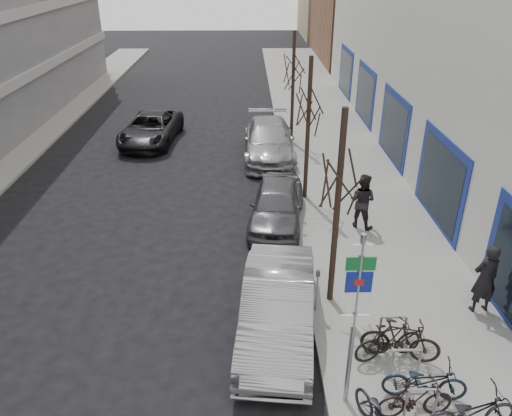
{
  "coord_description": "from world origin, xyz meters",
  "views": [
    {
      "loc": [
        0.36,
        -7.55,
        8.56
      ],
      "look_at": [
        0.61,
        5.39,
        2.0
      ],
      "focal_mm": 35.0,
      "sensor_mm": 36.0,
      "label": 1
    }
  ],
  "objects_px": {
    "lane_car": "(151,128)",
    "parked_car_mid": "(277,205)",
    "parked_car_front": "(277,308)",
    "tree_far": "(294,61)",
    "bike_rack": "(406,360)",
    "bike_mid_curb": "(425,378)",
    "tree_near": "(341,165)",
    "bike_near_right": "(416,399)",
    "bike_far_curb": "(472,409)",
    "bike_near_left": "(383,416)",
    "pedestrian_near": "(485,279)",
    "pedestrian_far": "(362,200)",
    "meter_front": "(317,286)",
    "bike_far_inner": "(401,340)",
    "bike_mid_inner": "(389,341)",
    "meter_mid": "(297,195)",
    "meter_back": "(286,144)",
    "tree_mid": "(310,96)",
    "highway_sign_pole": "(355,313)",
    "parked_car_back": "(269,141)"
  },
  "relations": [
    {
      "from": "lane_car",
      "to": "parked_car_mid",
      "type": "bearing_deg",
      "value": -50.76
    },
    {
      "from": "parked_car_front",
      "to": "tree_far",
      "type": "bearing_deg",
      "value": 89.96
    },
    {
      "from": "bike_rack",
      "to": "bike_mid_curb",
      "type": "distance_m",
      "value": 0.61
    },
    {
      "from": "parked_car_front",
      "to": "tree_near",
      "type": "bearing_deg",
      "value": 44.68
    },
    {
      "from": "bike_near_right",
      "to": "bike_far_curb",
      "type": "xyz_separation_m",
      "value": [
        0.99,
        -0.35,
        0.09
      ]
    },
    {
      "from": "bike_near_right",
      "to": "bike_near_left",
      "type": "bearing_deg",
      "value": 116.17
    },
    {
      "from": "bike_far_curb",
      "to": "pedestrian_near",
      "type": "bearing_deg",
      "value": -33.73
    },
    {
      "from": "bike_far_curb",
      "to": "parked_car_mid",
      "type": "bearing_deg",
      "value": 12.02
    },
    {
      "from": "pedestrian_near",
      "to": "pedestrian_far",
      "type": "height_order",
      "value": "pedestrian_near"
    },
    {
      "from": "meter_front",
      "to": "pedestrian_near",
      "type": "relative_size",
      "value": 0.64
    },
    {
      "from": "meter_front",
      "to": "bike_mid_curb",
      "type": "bearing_deg",
      "value": -57.33
    },
    {
      "from": "bike_mid_curb",
      "to": "bike_far_curb",
      "type": "relative_size",
      "value": 0.93
    },
    {
      "from": "meter_front",
      "to": "bike_far_inner",
      "type": "bearing_deg",
      "value": -46.58
    },
    {
      "from": "tree_far",
      "to": "lane_car",
      "type": "distance_m",
      "value": 7.89
    },
    {
      "from": "parked_car_front",
      "to": "bike_mid_inner",
      "type": "bearing_deg",
      "value": -17.1
    },
    {
      "from": "pedestrian_far",
      "to": "meter_mid",
      "type": "bearing_deg",
      "value": 10.05
    },
    {
      "from": "meter_back",
      "to": "bike_far_curb",
      "type": "height_order",
      "value": "meter_back"
    },
    {
      "from": "tree_mid",
      "to": "bike_far_inner",
      "type": "distance_m",
      "value": 9.51
    },
    {
      "from": "meter_mid",
      "to": "bike_mid_curb",
      "type": "relative_size",
      "value": 0.72
    },
    {
      "from": "tree_far",
      "to": "parked_car_mid",
      "type": "xyz_separation_m",
      "value": [
        -1.2,
        -8.41,
        -3.35
      ]
    },
    {
      "from": "parked_car_mid",
      "to": "bike_far_curb",
      "type": "bearing_deg",
      "value": -61.75
    },
    {
      "from": "bike_mid_curb",
      "to": "bike_mid_inner",
      "type": "relative_size",
      "value": 1.03
    },
    {
      "from": "highway_sign_pole",
      "to": "pedestrian_near",
      "type": "height_order",
      "value": "highway_sign_pole"
    },
    {
      "from": "tree_mid",
      "to": "tree_far",
      "type": "height_order",
      "value": "same"
    },
    {
      "from": "parked_car_mid",
      "to": "parked_car_back",
      "type": "bearing_deg",
      "value": 97.97
    },
    {
      "from": "parked_car_mid",
      "to": "bike_mid_inner",
      "type": "bearing_deg",
      "value": -64.43
    },
    {
      "from": "bike_near_left",
      "to": "lane_car",
      "type": "relative_size",
      "value": 0.34
    },
    {
      "from": "bike_mid_curb",
      "to": "lane_car",
      "type": "xyz_separation_m",
      "value": [
        -8.56,
        16.92,
        0.04
      ]
    },
    {
      "from": "bike_near_right",
      "to": "pedestrian_near",
      "type": "distance_m",
      "value": 4.4
    },
    {
      "from": "bike_far_curb",
      "to": "bike_mid_curb",
      "type": "bearing_deg",
      "value": 29.07
    },
    {
      "from": "meter_mid",
      "to": "bike_near_right",
      "type": "height_order",
      "value": "meter_mid"
    },
    {
      "from": "meter_front",
      "to": "bike_near_left",
      "type": "height_order",
      "value": "meter_front"
    },
    {
      "from": "meter_front",
      "to": "bike_mid_inner",
      "type": "bearing_deg",
      "value": -51.25
    },
    {
      "from": "meter_mid",
      "to": "lane_car",
      "type": "xyz_separation_m",
      "value": [
        -6.66,
        8.47,
        -0.19
      ]
    },
    {
      "from": "meter_mid",
      "to": "bike_near_left",
      "type": "xyz_separation_m",
      "value": [
        0.77,
        -9.41,
        -0.22
      ]
    },
    {
      "from": "bike_far_curb",
      "to": "pedestrian_near",
      "type": "height_order",
      "value": "pedestrian_near"
    },
    {
      "from": "meter_mid",
      "to": "pedestrian_near",
      "type": "distance_m",
      "value": 7.04
    },
    {
      "from": "bike_near_left",
      "to": "tree_far",
      "type": "bearing_deg",
      "value": 69.56
    },
    {
      "from": "bike_near_left",
      "to": "bike_far_curb",
      "type": "xyz_separation_m",
      "value": [
        1.76,
        0.12,
        0.03
      ]
    },
    {
      "from": "bike_mid_curb",
      "to": "bike_mid_inner",
      "type": "xyz_separation_m",
      "value": [
        -0.46,
        1.17,
        -0.02
      ]
    },
    {
      "from": "bike_far_inner",
      "to": "pedestrian_far",
      "type": "relative_size",
      "value": 0.93
    },
    {
      "from": "highway_sign_pole",
      "to": "meter_back",
      "type": "height_order",
      "value": "highway_sign_pole"
    },
    {
      "from": "pedestrian_near",
      "to": "bike_rack",
      "type": "bearing_deg",
      "value": 32.08
    },
    {
      "from": "bike_near_right",
      "to": "bike_mid_curb",
      "type": "distance_m",
      "value": 0.6
    },
    {
      "from": "meter_back",
      "to": "parked_car_front",
      "type": "bearing_deg",
      "value": -95.22
    },
    {
      "from": "bike_mid_curb",
      "to": "bike_far_inner",
      "type": "bearing_deg",
      "value": 16.68
    },
    {
      "from": "meter_back",
      "to": "parked_car_back",
      "type": "relative_size",
      "value": 0.22
    },
    {
      "from": "parked_car_back",
      "to": "pedestrian_far",
      "type": "height_order",
      "value": "pedestrian_far"
    },
    {
      "from": "bike_rack",
      "to": "bike_near_left",
      "type": "distance_m",
      "value": 1.75
    },
    {
      "from": "bike_near_left",
      "to": "bike_mid_inner",
      "type": "distance_m",
      "value": 2.22
    }
  ]
}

